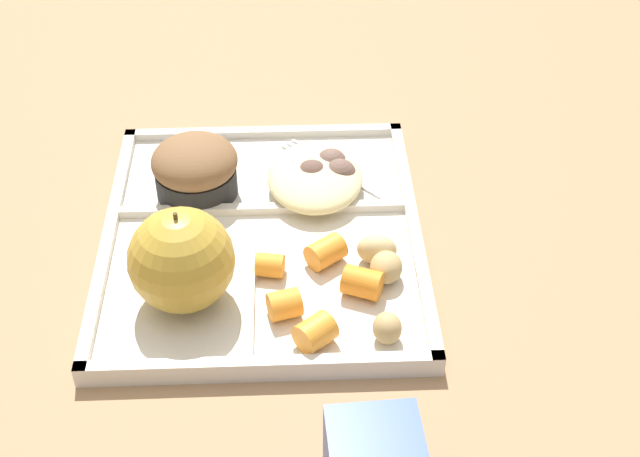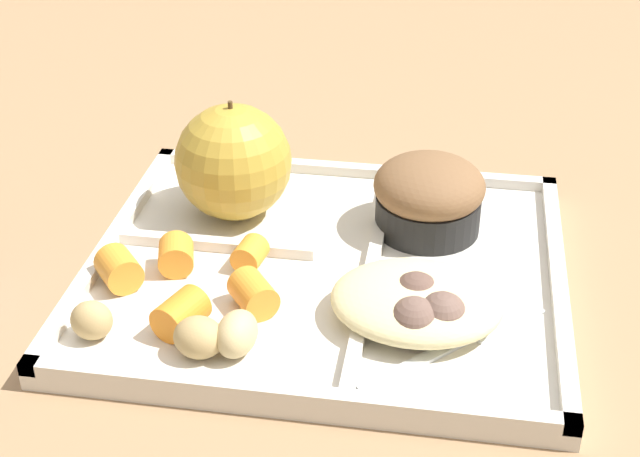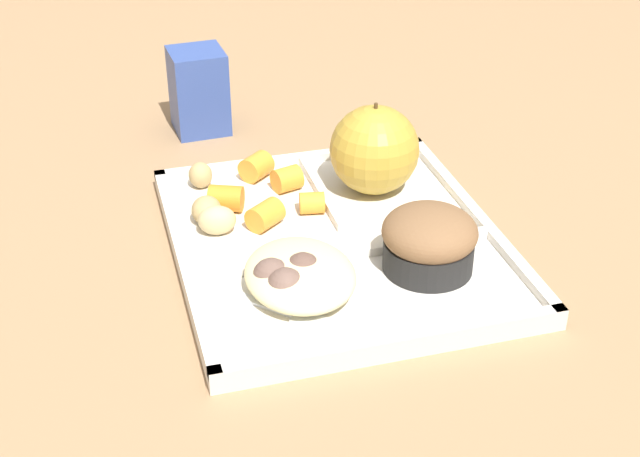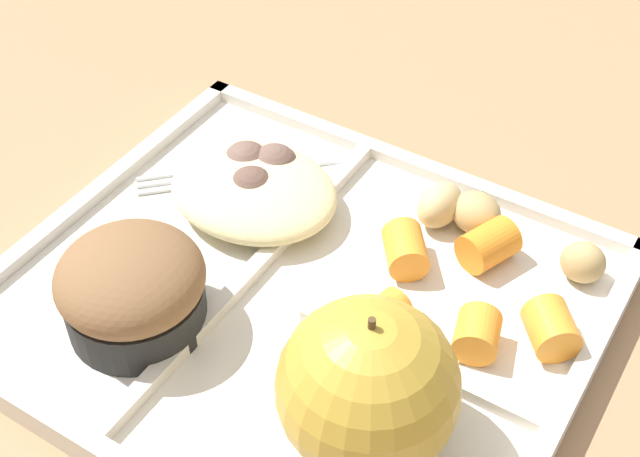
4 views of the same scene
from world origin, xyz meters
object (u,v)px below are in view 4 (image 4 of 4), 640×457
bran_muffin (132,288)px  plastic_fork (231,173)px  green_apple (368,388)px  lunch_tray (298,302)px

bran_muffin → plastic_fork: bran_muffin is taller
green_apple → lunch_tray: bearing=-38.1°
green_apple → plastic_fork: size_ratio=0.82×
green_apple → bran_muffin: green_apple is taller
green_apple → bran_muffin: bearing=-0.0°
lunch_tray → green_apple: (-0.08, 0.06, 0.05)m
lunch_tray → plastic_fork: (0.10, -0.07, 0.01)m
green_apple → plastic_fork: bearing=-36.4°
bran_muffin → plastic_fork: 0.14m
lunch_tray → bran_muffin: 0.10m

